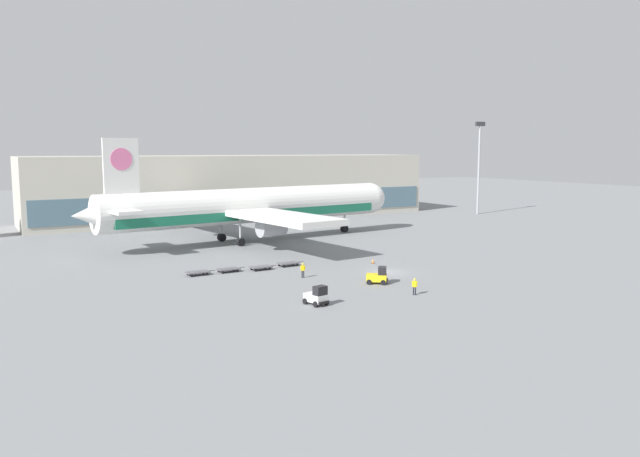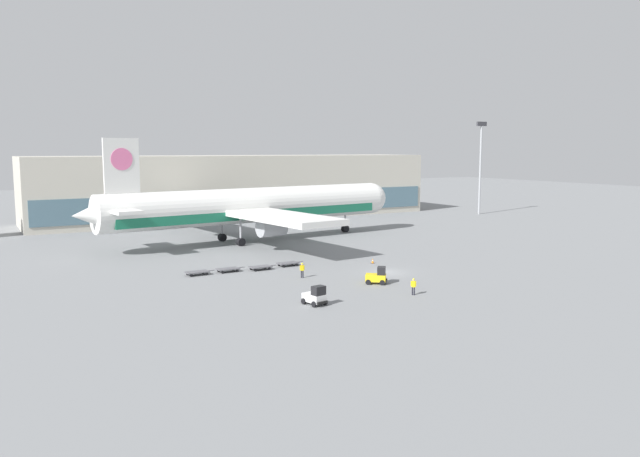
% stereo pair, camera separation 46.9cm
% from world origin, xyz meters
% --- Properties ---
extents(ground_plane, '(400.00, 400.00, 0.00)m').
position_xyz_m(ground_plane, '(0.00, 0.00, 0.00)').
color(ground_plane, slate).
extents(terminal_building, '(90.00, 18.20, 14.00)m').
position_xyz_m(terminal_building, '(8.29, 68.43, 6.99)').
color(terminal_building, '#BCB7A8').
rests_on(terminal_building, ground_plane).
extents(light_mast, '(2.80, 0.50, 21.80)m').
position_xyz_m(light_mast, '(61.03, 46.93, 12.71)').
color(light_mast, '#9EA0A5').
rests_on(light_mast, ground_plane).
extents(airplane_main, '(57.99, 48.60, 17.00)m').
position_xyz_m(airplane_main, '(-4.55, 32.67, 5.84)').
color(airplane_main, white).
rests_on(airplane_main, ground_plane).
extents(baggage_tug_foreground, '(2.79, 2.66, 2.00)m').
position_xyz_m(baggage_tug_foreground, '(-4.83, -5.02, 0.88)').
color(baggage_tug_foreground, yellow).
rests_on(baggage_tug_foreground, ground_plane).
extents(baggage_tug_mid, '(2.02, 2.67, 2.00)m').
position_xyz_m(baggage_tug_mid, '(-15.82, -10.06, 0.88)').
color(baggage_tug_mid, silver).
rests_on(baggage_tug_mid, ground_plane).
extents(baggage_dolly_lead, '(3.72, 1.58, 0.48)m').
position_xyz_m(baggage_dolly_lead, '(-21.24, 9.97, 0.39)').
color(baggage_dolly_lead, '#56565B').
rests_on(baggage_dolly_lead, ground_plane).
extents(baggage_dolly_second, '(3.72, 1.58, 0.48)m').
position_xyz_m(baggage_dolly_second, '(-17.23, 9.99, 0.39)').
color(baggage_dolly_second, '#56565B').
rests_on(baggage_dolly_second, ground_plane).
extents(baggage_dolly_third, '(3.72, 1.58, 0.48)m').
position_xyz_m(baggage_dolly_third, '(-13.10, 9.22, 0.39)').
color(baggage_dolly_third, '#56565B').
rests_on(baggage_dolly_third, ground_plane).
extents(baggage_dolly_trail, '(3.72, 1.58, 0.48)m').
position_xyz_m(baggage_dolly_trail, '(-8.83, 9.83, 0.39)').
color(baggage_dolly_trail, '#56565B').
rests_on(baggage_dolly_trail, ground_plane).
extents(ground_crew_near, '(0.42, 0.44, 1.81)m').
position_xyz_m(ground_crew_near, '(-4.73, -11.54, 1.07)').
color(ground_crew_near, black).
rests_on(ground_crew_near, ground_plane).
extents(ground_crew_far, '(0.55, 0.31, 1.83)m').
position_xyz_m(ground_crew_far, '(-10.76, 2.22, 1.09)').
color(ground_crew_far, black).
rests_on(ground_crew_far, ground_plane).
extents(traffic_cone_near, '(0.40, 0.40, 0.68)m').
position_xyz_m(traffic_cone_near, '(2.06, 5.90, 0.33)').
color(traffic_cone_near, black).
rests_on(traffic_cone_near, ground_plane).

